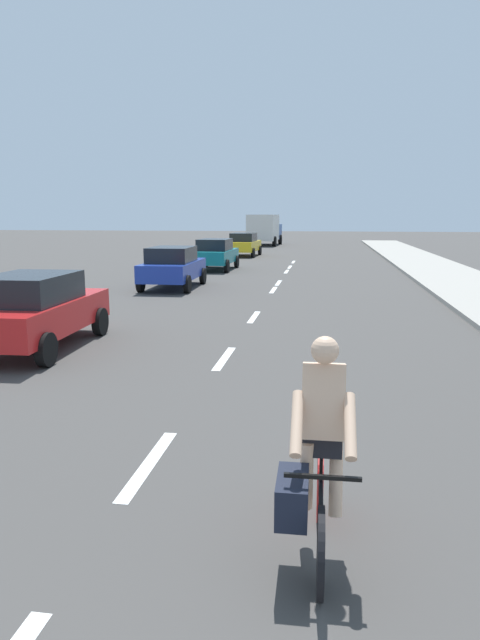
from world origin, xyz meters
name	(u,v)px	position (x,y,z in m)	size (l,w,h in m)	color
ground_plane	(268,297)	(0.00, 20.00, 0.00)	(160.00, 160.00, 0.00)	#423F3D
lane_stripe_2	(149,464)	(0.00, 6.88, 0.00)	(0.16, 1.80, 0.01)	white
lane_stripe_3	(224,358)	(0.00, 11.60, 0.00)	(0.16, 1.80, 0.01)	white
lane_stripe_4	(254,317)	(0.00, 16.13, 0.00)	(0.16, 1.80, 0.01)	white
lane_stripe_5	(273,290)	(0.00, 21.81, 0.00)	(0.16, 1.80, 0.01)	white
lane_stripe_6	(278,283)	(0.00, 24.04, 0.00)	(0.16, 1.80, 0.01)	white
lane_stripe_7	(287,272)	(0.00, 28.81, 0.00)	(0.16, 1.80, 0.01)	white
lane_stripe_8	(290,267)	(0.00, 31.27, 0.00)	(0.16, 1.80, 0.01)	white
lane_stripe_9	(293,262)	(0.00, 34.60, 0.00)	(0.16, 1.80, 0.01)	white
cyclist	(316,459)	(1.86, 5.47, 0.83)	(0.63, 1.71, 1.82)	black
parked_car_red	(34,309)	(-4.02, 11.82, 0.84)	(2.00, 4.10, 1.57)	red
parked_car_blue	(173,266)	(-3.85, 21.84, 0.84)	(1.97, 4.15, 1.57)	#1E389E
parked_car_teal	(215,253)	(-3.65, 29.15, 0.84)	(1.92, 4.02, 1.57)	#14727A
parked_car_yellow	(244,244)	(-3.62, 38.93, 0.84)	(2.05, 4.16, 1.57)	gold
delivery_truck	(264,229)	(-3.78, 53.06, 1.50)	(2.91, 6.35, 2.80)	#23478C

